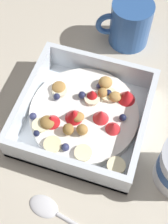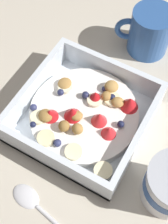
% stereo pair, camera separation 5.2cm
% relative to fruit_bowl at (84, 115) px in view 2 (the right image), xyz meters
% --- Properties ---
extents(ground_plane, '(2.40, 2.40, 0.00)m').
position_rel_fruit_bowl_xyz_m(ground_plane, '(0.02, -0.01, -0.02)').
color(ground_plane, beige).
extents(fruit_bowl, '(0.21, 0.21, 0.06)m').
position_rel_fruit_bowl_xyz_m(fruit_bowl, '(0.00, 0.00, 0.00)').
color(fruit_bowl, white).
rests_on(fruit_bowl, ground).
extents(spoon, '(0.05, 0.17, 0.01)m').
position_rel_fruit_bowl_xyz_m(spoon, '(0.17, 0.01, -0.02)').
color(spoon, silver).
rests_on(spoon, ground).
extents(coffee_mug, '(0.08, 0.11, 0.09)m').
position_rel_fruit_bowl_xyz_m(coffee_mug, '(-0.21, 0.02, 0.02)').
color(coffee_mug, '#2D5699').
rests_on(coffee_mug, ground).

